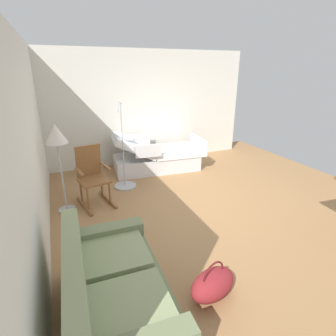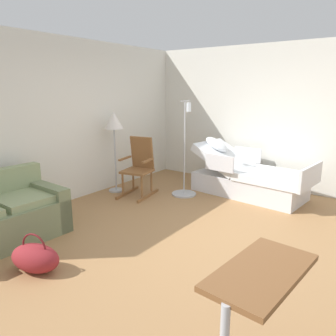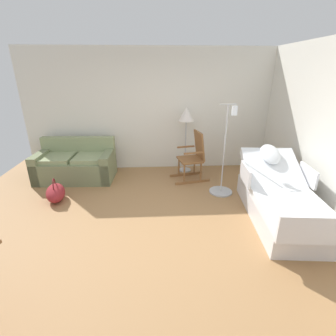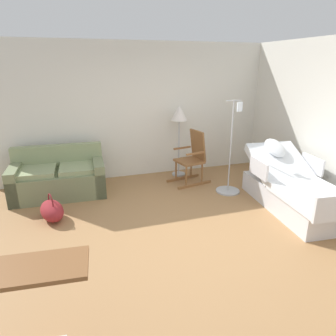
# 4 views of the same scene
# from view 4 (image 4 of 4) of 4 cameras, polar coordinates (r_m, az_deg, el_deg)

# --- Properties ---
(ground_plane) EXTENTS (6.80, 6.80, 0.00)m
(ground_plane) POSITION_cam_4_polar(r_m,az_deg,el_deg) (4.45, 2.21, -11.63)
(ground_plane) COLOR #9E7247
(back_wall) EXTENTS (5.64, 0.10, 2.70)m
(back_wall) POSITION_cam_4_polar(r_m,az_deg,el_deg) (6.33, -5.61, 10.54)
(back_wall) COLOR silver
(back_wall) RESTS_ON ground
(hospital_bed) EXTENTS (1.16, 2.16, 1.02)m
(hospital_bed) POSITION_cam_4_polar(r_m,az_deg,el_deg) (5.36, 22.67, -4.05)
(hospital_bed) COLOR silver
(hospital_bed) RESTS_ON ground
(couch) EXTENTS (1.63, 0.91, 0.85)m
(couch) POSITION_cam_4_polar(r_m,az_deg,el_deg) (5.83, -19.81, -1.84)
(couch) COLOR #737D57
(couch) RESTS_ON ground
(rocking_chair) EXTENTS (0.84, 0.61, 1.05)m
(rocking_chair) POSITION_cam_4_polar(r_m,az_deg,el_deg) (6.02, 4.60, 1.89)
(rocking_chair) COLOR brown
(rocking_chair) RESTS_ON ground
(floor_lamp) EXTENTS (0.34, 0.34, 1.48)m
(floor_lamp) POSITION_cam_4_polar(r_m,az_deg,el_deg) (6.25, 2.12, 9.40)
(floor_lamp) COLOR #B2B5BA
(floor_lamp) RESTS_ON ground
(overbed_table) EXTENTS (0.86, 0.47, 0.84)m
(overbed_table) POSITION_cam_4_polar(r_m,az_deg,el_deg) (2.76, -25.00, -21.79)
(overbed_table) COLOR #B2B5BA
(overbed_table) RESTS_ON ground
(duffel_bag) EXTENTS (0.46, 0.63, 0.43)m
(duffel_bag) POSITION_cam_4_polar(r_m,az_deg,el_deg) (4.98, -20.98, -7.47)
(duffel_bag) COLOR maroon
(duffel_bag) RESTS_ON ground
(iv_pole) EXTENTS (0.44, 0.44, 1.69)m
(iv_pole) POSITION_cam_4_polar(r_m,az_deg,el_deg) (5.72, 11.37, -2.05)
(iv_pole) COLOR #B2B5BA
(iv_pole) RESTS_ON ground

